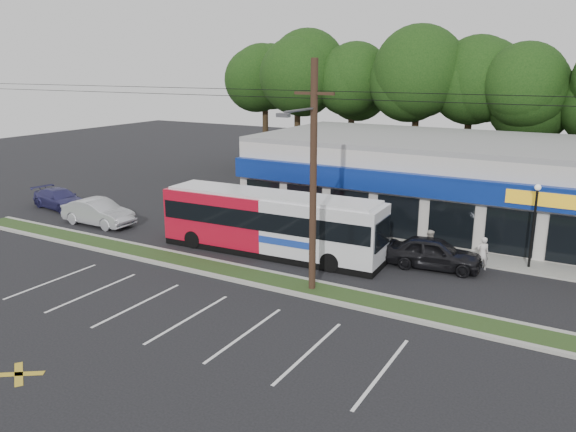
# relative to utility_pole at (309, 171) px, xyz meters

# --- Properties ---
(ground) EXTENTS (120.00, 120.00, 0.00)m
(ground) POSITION_rel_utility_pole_xyz_m (-2.83, -0.93, -5.41)
(ground) COLOR black
(ground) RESTS_ON ground
(grass_strip) EXTENTS (40.00, 1.60, 0.12)m
(grass_strip) POSITION_rel_utility_pole_xyz_m (-2.83, 0.07, -5.35)
(grass_strip) COLOR #263A17
(grass_strip) RESTS_ON ground
(curb_south) EXTENTS (40.00, 0.25, 0.14)m
(curb_south) POSITION_rel_utility_pole_xyz_m (-2.83, -0.78, -5.34)
(curb_south) COLOR #9E9E93
(curb_south) RESTS_ON ground
(curb_north) EXTENTS (40.00, 0.25, 0.14)m
(curb_north) POSITION_rel_utility_pole_xyz_m (-2.83, 0.92, -5.34)
(curb_north) COLOR #9E9E93
(curb_north) RESTS_ON ground
(sidewalk) EXTENTS (32.00, 2.20, 0.10)m
(sidewalk) POSITION_rel_utility_pole_xyz_m (2.17, 8.07, -5.36)
(sidewalk) COLOR #9E9E93
(sidewalk) RESTS_ON ground
(strip_mall) EXTENTS (25.00, 12.55, 5.30)m
(strip_mall) POSITION_rel_utility_pole_xyz_m (2.67, 14.99, -2.76)
(strip_mall) COLOR #BCB5AE
(strip_mall) RESTS_ON ground
(utility_pole) EXTENTS (50.00, 2.77, 10.00)m
(utility_pole) POSITION_rel_utility_pole_xyz_m (0.00, 0.00, 0.00)
(utility_pole) COLOR black
(utility_pole) RESTS_ON ground
(lamp_post) EXTENTS (0.30, 0.30, 4.25)m
(lamp_post) POSITION_rel_utility_pole_xyz_m (8.17, 7.87, -2.74)
(lamp_post) COLOR black
(lamp_post) RESTS_ON ground
(tree_line) EXTENTS (46.76, 6.76, 11.83)m
(tree_line) POSITION_rel_utility_pole_xyz_m (1.17, 25.07, 3.00)
(tree_line) COLOR black
(tree_line) RESTS_ON ground
(metrobus) EXTENTS (12.32, 3.12, 3.28)m
(metrobus) POSITION_rel_utility_pole_xyz_m (-4.10, 3.57, -3.67)
(metrobus) COLOR #B30D23
(metrobus) RESTS_ON ground
(car_dark) EXTENTS (4.80, 2.39, 1.57)m
(car_dark) POSITION_rel_utility_pole_xyz_m (4.04, 5.62, -4.63)
(car_dark) COLOR black
(car_dark) RESTS_ON ground
(car_silver) EXTENTS (4.95, 1.75, 1.63)m
(car_silver) POSITION_rel_utility_pole_xyz_m (-16.43, 2.92, -4.60)
(car_silver) COLOR #A9AAB1
(car_silver) RESTS_ON ground
(car_blue) EXTENTS (5.03, 2.62, 1.39)m
(car_blue) POSITION_rel_utility_pole_xyz_m (-22.06, 4.56, -4.72)
(car_blue) COLOR navy
(car_blue) RESTS_ON ground
(pedestrian_a) EXTENTS (0.73, 0.66, 1.68)m
(pedestrian_a) POSITION_rel_utility_pole_xyz_m (6.17, 6.55, -4.57)
(pedestrian_a) COLOR silver
(pedestrian_a) RESTS_ON ground
(pedestrian_b) EXTENTS (1.01, 0.90, 1.74)m
(pedestrian_b) POSITION_rel_utility_pole_xyz_m (3.62, 6.29, -4.54)
(pedestrian_b) COLOR beige
(pedestrian_b) RESTS_ON ground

